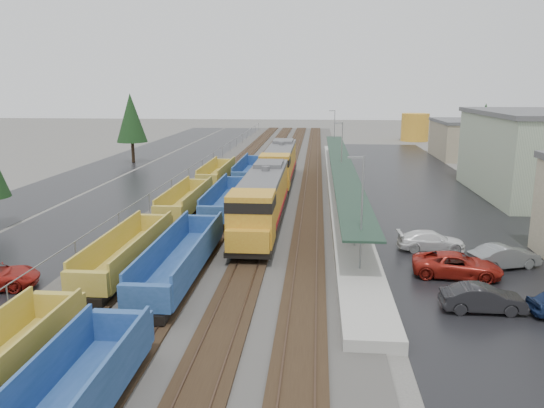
{
  "coord_description": "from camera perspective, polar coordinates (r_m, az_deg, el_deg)",
  "views": [
    {
      "loc": [
        6.64,
        -12.83,
        12.29
      ],
      "look_at": [
        2.72,
        32.59,
        2.0
      ],
      "focal_mm": 35.0,
      "sensor_mm": 36.0,
      "label": 1
    }
  ],
  "objects": [
    {
      "name": "distant_hills",
      "position": [
        227.08,
        14.78,
        9.21
      ],
      "size": [
        301.0,
        140.0,
        25.2
      ],
      "color": "#4F5B47",
      "rests_on": "ground"
    },
    {
      "name": "station_platform",
      "position": [
        63.96,
        7.41,
        2.2
      ],
      "size": [
        3.0,
        80.0,
        8.0
      ],
      "color": "#9E9B93",
      "rests_on": "ground"
    },
    {
      "name": "trackbed",
      "position": [
        74.13,
        -0.28,
        3.3
      ],
      "size": [
        14.6,
        160.0,
        0.22
      ],
      "color": "black",
      "rests_on": "ground"
    },
    {
      "name": "chainlink_fence",
      "position": [
        73.85,
        -7.77,
        4.29
      ],
      "size": [
        0.08,
        160.04,
        2.02
      ],
      "color": "gray",
      "rests_on": "ground"
    },
    {
      "name": "ballast_strip",
      "position": [
        74.15,
        -0.28,
        3.21
      ],
      "size": [
        20.0,
        160.0,
        0.08
      ],
      "primitive_type": "cube",
      "color": "#302D2B",
      "rests_on": "ground"
    },
    {
      "name": "well_string_yellow",
      "position": [
        37.19,
        -15.25,
        -5.15
      ],
      "size": [
        2.64,
        78.62,
        2.34
      ],
      "color": "#AB982F",
      "rests_on": "ground"
    },
    {
      "name": "west_parking_lot",
      "position": [
        76.96,
        -11.49,
        3.28
      ],
      "size": [
        10.0,
        160.0,
        0.02
      ],
      "primitive_type": "cube",
      "color": "black",
      "rests_on": "ground"
    },
    {
      "name": "parked_car_east_b",
      "position": [
        36.78,
        19.28,
        -6.24
      ],
      "size": [
        3.34,
        5.97,
        1.58
      ],
      "primitive_type": "imported",
      "rotation": [
        0.0,
        0.0,
        1.44
      ],
      "color": "maroon",
      "rests_on": "ground"
    },
    {
      "name": "parked_car_east_e",
      "position": [
        39.69,
        23.72,
        -5.22
      ],
      "size": [
        3.26,
        5.16,
        1.61
      ],
      "primitive_type": "imported",
      "rotation": [
        0.0,
        0.0,
        1.92
      ],
      "color": "slate",
      "rests_on": "ground"
    },
    {
      "name": "locomotive_lead",
      "position": [
        45.49,
        -1.04,
        0.43
      ],
      "size": [
        3.32,
        21.86,
        4.95
      ],
      "color": "black",
      "rests_on": "ground"
    },
    {
      "name": "parked_car_east_c",
      "position": [
        41.96,
        16.73,
        -3.82
      ],
      "size": [
        2.28,
        5.13,
        1.46
      ],
      "primitive_type": "imported",
      "rotation": [
        0.0,
        0.0,
        1.62
      ],
      "color": "white",
      "rests_on": "ground"
    },
    {
      "name": "west_road",
      "position": [
        80.35,
        -18.36,
        3.28
      ],
      "size": [
        9.0,
        160.0,
        0.02
      ],
      "primitive_type": "cube",
      "color": "black",
      "rests_on": "ground"
    },
    {
      "name": "tree_east",
      "position": [
        74.21,
        21.82,
        7.32
      ],
      "size": [
        4.4,
        4.4,
        10.0
      ],
      "color": "#332316",
      "rests_on": "ground"
    },
    {
      "name": "well_string_blue",
      "position": [
        34.95,
        -9.7,
        -5.93
      ],
      "size": [
        2.79,
        86.96,
        2.48
      ],
      "color": "navy",
      "rests_on": "ground"
    },
    {
      "name": "tree_west_far",
      "position": [
        88.12,
        -14.92,
        8.94
      ],
      "size": [
        4.84,
        4.84,
        11.0
      ],
      "color": "#332316",
      "rests_on": "ground"
    },
    {
      "name": "storage_tank",
      "position": [
        123.13,
        15.12,
        7.98
      ],
      "size": [
        6.06,
        6.06,
        6.06
      ],
      "primitive_type": "cylinder",
      "color": "gold",
      "rests_on": "ground"
    },
    {
      "name": "locomotive_trail",
      "position": [
        66.08,
        0.85,
        4.3
      ],
      "size": [
        3.32,
        21.86,
        4.95
      ],
      "color": "black",
      "rests_on": "ground"
    },
    {
      "name": "east_commuter_lot",
      "position": [
        65.2,
        15.77,
        1.38
      ],
      "size": [
        16.0,
        100.0,
        0.02
      ],
      "primitive_type": "cube",
      "color": "black",
      "rests_on": "ground"
    },
    {
      "name": "parked_car_east_a",
      "position": [
        31.89,
        21.74,
        -9.46
      ],
      "size": [
        1.59,
        4.53,
        1.49
      ],
      "primitive_type": "imported",
      "rotation": [
        0.0,
        0.0,
        1.57
      ],
      "color": "black",
      "rests_on": "ground"
    }
  ]
}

